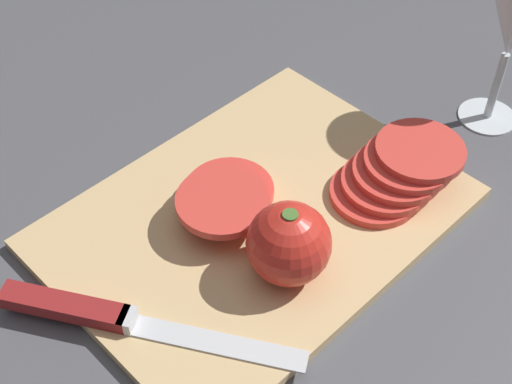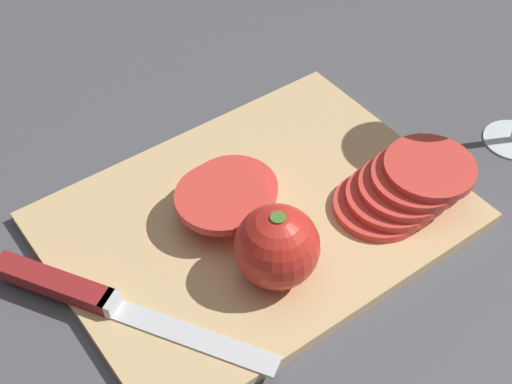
# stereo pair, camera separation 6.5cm
# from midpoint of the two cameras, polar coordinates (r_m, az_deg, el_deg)

# --- Properties ---
(ground_plane) EXTENTS (3.00, 3.00, 0.00)m
(ground_plane) POSITION_cam_midpoint_polar(r_m,az_deg,el_deg) (0.64, -0.05, -6.89)
(ground_plane) COLOR #4C4C51
(cutting_board) EXTENTS (0.38, 0.28, 0.01)m
(cutting_board) POSITION_cam_midpoint_polar(r_m,az_deg,el_deg) (0.68, 2.75, -2.23)
(cutting_board) COLOR tan
(cutting_board) RESTS_ON ground_plane
(whole_tomato) EXTENTS (0.07, 0.07, 0.07)m
(whole_tomato) POSITION_cam_midpoint_polar(r_m,az_deg,el_deg) (0.60, 4.81, -4.55)
(whole_tomato) COLOR red
(whole_tomato) RESTS_ON cutting_board
(knife) EXTENTS (0.16, 0.23, 0.01)m
(knife) POSITION_cam_midpoint_polar(r_m,az_deg,el_deg) (0.62, -11.24, -8.01)
(knife) COLOR silver
(knife) RESTS_ON cutting_board
(tomato_slice_stack_near) EXTENTS (0.12, 0.11, 0.03)m
(tomato_slice_stack_near) POSITION_cam_midpoint_polar(r_m,az_deg,el_deg) (0.67, 0.51, -0.22)
(tomato_slice_stack_near) COLOR #D63D33
(tomato_slice_stack_near) RESTS_ON cutting_board
(tomato_slice_stack_far) EXTENTS (0.13, 0.10, 0.04)m
(tomato_slice_stack_far) POSITION_cam_midpoint_polar(r_m,az_deg,el_deg) (0.69, 14.42, 0.26)
(tomato_slice_stack_far) COLOR #D63D33
(tomato_slice_stack_far) RESTS_ON cutting_board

